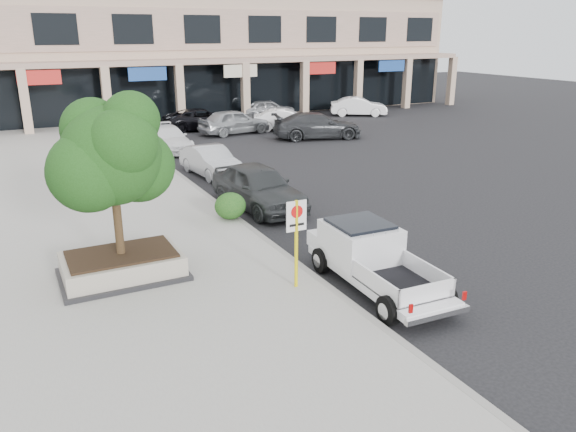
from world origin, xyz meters
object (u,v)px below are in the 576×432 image
(planter_tree, at_px, (116,155))
(lot_car_e, at_px, (269,109))
(planter, at_px, (122,265))
(lot_car_f, at_px, (359,107))
(pickup_truck, at_px, (378,261))
(curb_car_a, at_px, (258,187))
(no_parking_sign, at_px, (296,232))
(lot_car_d, at_px, (202,119))
(curb_car_b, at_px, (211,161))
(curb_car_c, at_px, (168,139))
(lot_car_a, at_px, (234,122))
(lot_car_b, at_px, (286,120))
(lot_car_c, at_px, (317,126))
(curb_car_d, at_px, (149,126))

(planter_tree, bearing_deg, lot_car_e, 57.54)
(planter, xyz_separation_m, lot_car_f, (22.83, 22.97, 0.25))
(pickup_truck, bearing_deg, curb_car_a, 91.06)
(planter, xyz_separation_m, no_parking_sign, (3.83, -2.62, 1.16))
(no_parking_sign, xyz_separation_m, curb_car_a, (2.08, 7.01, -0.80))
(lot_car_d, xyz_separation_m, lot_car_f, (13.05, 0.58, 0.01))
(curb_car_b, bearing_deg, lot_car_d, 67.04)
(curb_car_a, distance_m, curb_car_c, 12.06)
(lot_car_a, distance_m, lot_car_b, 3.61)
(planter, relative_size, lot_car_c, 0.58)
(pickup_truck, height_order, lot_car_b, pickup_truck)
(pickup_truck, distance_m, lot_car_b, 24.56)
(pickup_truck, xyz_separation_m, lot_car_b, (8.89, 22.89, -0.07))
(planter_tree, xyz_separation_m, lot_car_a, (10.94, 19.62, -2.61))
(lot_car_a, xyz_separation_m, lot_car_f, (11.76, 3.20, -0.08))
(curb_car_a, distance_m, lot_car_d, 18.42)
(planter, bearing_deg, lot_car_d, 66.40)
(lot_car_b, distance_m, lot_car_d, 5.70)
(curb_car_c, bearing_deg, lot_car_c, -4.00)
(curb_car_a, bearing_deg, lot_car_d, 72.67)
(pickup_truck, relative_size, lot_car_a, 1.06)
(lot_car_c, bearing_deg, planter, 151.77)
(curb_car_b, height_order, lot_car_a, lot_car_a)
(pickup_truck, bearing_deg, no_parking_sign, 159.41)
(lot_car_f, bearing_deg, lot_car_c, 161.36)
(lot_car_f, bearing_deg, lot_car_d, 121.72)
(planter, distance_m, lot_car_c, 21.91)
(lot_car_b, height_order, lot_car_f, lot_car_f)
(lot_car_b, bearing_deg, curb_car_c, 132.67)
(pickup_truck, height_order, lot_car_d, pickup_truck)
(curb_car_a, height_order, lot_car_b, curb_car_a)
(lot_car_c, bearing_deg, curb_car_a, 156.78)
(curb_car_d, relative_size, lot_car_a, 1.08)
(no_parking_sign, distance_m, lot_car_f, 31.89)
(lot_car_b, relative_size, lot_car_f, 0.99)
(curb_car_d, xyz_separation_m, lot_car_d, (3.97, 1.38, 0.00))
(lot_car_a, height_order, lot_car_f, lot_car_a)
(pickup_truck, relative_size, lot_car_b, 1.15)
(planter, distance_m, curb_car_c, 17.44)
(lot_car_a, bearing_deg, planter_tree, 143.16)
(curb_car_d, height_order, lot_car_f, lot_car_f)
(curb_car_d, bearing_deg, planter, -112.65)
(planter_tree, xyz_separation_m, no_parking_sign, (3.70, -2.78, -1.78))
(lot_car_d, bearing_deg, lot_car_e, -65.74)
(planter, bearing_deg, curb_car_d, 74.54)
(planter, xyz_separation_m, pickup_truck, (5.78, -3.44, 0.31))
(planter_tree, relative_size, lot_car_a, 0.85)
(lot_car_b, relative_size, lot_car_e, 1.05)
(planter_tree, bearing_deg, no_parking_sign, -36.91)
(curb_car_d, bearing_deg, no_parking_sign, -101.98)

